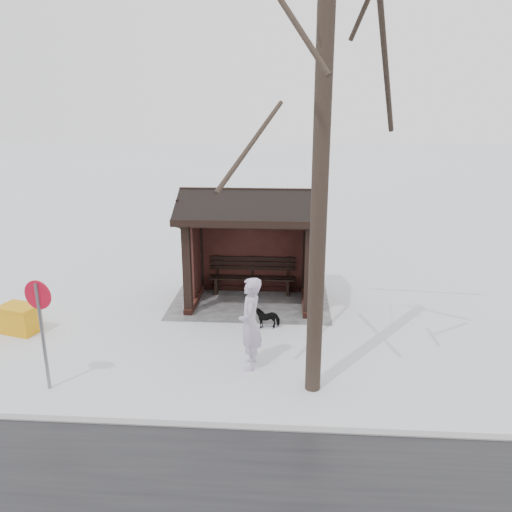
{
  "coord_description": "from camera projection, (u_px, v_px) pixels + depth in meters",
  "views": [
    {
      "loc": [
        -1.0,
        12.5,
        5.07
      ],
      "look_at": [
        -0.21,
        0.8,
        1.54
      ],
      "focal_mm": 35.0,
      "sensor_mm": 36.0,
      "label": 1
    }
  ],
  "objects": [
    {
      "name": "ground",
      "position": [
        250.0,
        302.0,
        13.47
      ],
      "size": [
        120.0,
        120.0,
        0.0
      ],
      "primitive_type": "plane",
      "color": "silver",
      "rests_on": "ground"
    },
    {
      "name": "grit_bin",
      "position": [
        20.0,
        319.0,
        11.58
      ],
      "size": [
        0.98,
        0.79,
        0.66
      ],
      "rotation": [
        0.0,
        0.0,
        -0.26
      ],
      "color": "orange",
      "rests_on": "ground"
    },
    {
      "name": "road_sign",
      "position": [
        40.0,
        311.0,
        8.92
      ],
      "size": [
        0.54,
        0.15,
        2.14
      ],
      "rotation": [
        0.0,
        0.0,
        -0.22
      ],
      "color": "slate",
      "rests_on": "ground"
    },
    {
      "name": "dog",
      "position": [
        267.0,
        317.0,
        11.87
      ],
      "size": [
        0.65,
        0.4,
        0.51
      ],
      "primitive_type": "imported",
      "rotation": [
        0.0,
        0.0,
        1.78
      ],
      "color": "black",
      "rests_on": "ground"
    },
    {
      "name": "pedestrian",
      "position": [
        250.0,
        323.0,
        9.87
      ],
      "size": [
        0.46,
        0.69,
        1.9
      ],
      "primitive_type": "imported",
      "rotation": [
        0.0,
        0.0,
        1.58
      ],
      "color": "#B3A5C2",
      "rests_on": "ground"
    },
    {
      "name": "bus_shelter",
      "position": [
        251.0,
        222.0,
        12.99
      ],
      "size": [
        3.6,
        2.4,
        3.09
      ],
      "color": "#3C1B15",
      "rests_on": "ground"
    },
    {
      "name": "kerb",
      "position": [
        224.0,
        427.0,
        8.21
      ],
      "size": [
        120.0,
        0.15,
        0.06
      ],
      "primitive_type": "cube",
      "color": "gray",
      "rests_on": "ground"
    },
    {
      "name": "trampled_patch",
      "position": [
        251.0,
        299.0,
        13.65
      ],
      "size": [
        4.2,
        3.2,
        0.02
      ],
      "primitive_type": "cube",
      "color": "gray",
      "rests_on": "ground"
    },
    {
      "name": "tree_near",
      "position": [
        326.0,
        32.0,
        7.58
      ],
      "size": [
        3.42,
        3.42,
        9.03
      ],
      "color": "black",
      "rests_on": "ground"
    }
  ]
}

